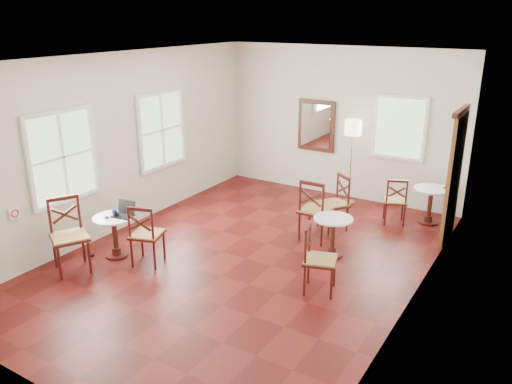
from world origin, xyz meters
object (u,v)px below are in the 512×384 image
at_px(floor_lamp, 353,133).
at_px(power_adapter, 91,255).
at_px(cafe_table_near, 115,232).
at_px(cafe_table_back, 430,202).
at_px(water_glass, 112,215).
at_px(chair_back_a, 395,201).
at_px(chair_near_a, 146,234).
at_px(chair_near_b, 69,236).
at_px(mouse, 107,217).
at_px(navy_mug, 115,213).
at_px(laptop, 124,212).
at_px(chair_back_b, 335,203).
at_px(chair_mid_b, 318,259).
at_px(cafe_table_mid, 333,232).
at_px(chair_mid_a, 315,210).

xyz_separation_m(floor_lamp, power_adapter, (-2.52, -4.34, -1.39)).
distance_m(cafe_table_near, cafe_table_back, 5.44).
bearing_deg(floor_lamp, water_glass, -117.49).
bearing_deg(water_glass, chair_back_a, 47.95).
xyz_separation_m(cafe_table_back, chair_near_a, (-3.20, -3.83, 0.07)).
distance_m(cafe_table_near, chair_near_b, 0.70).
bearing_deg(mouse, navy_mug, 77.81).
bearing_deg(laptop, water_glass, -126.25).
height_order(chair_near_a, laptop, chair_near_a).
distance_m(chair_back_b, navy_mug, 3.66).
distance_m(cafe_table_near, chair_back_b, 3.69).
relative_size(chair_mid_b, navy_mug, 7.55).
height_order(cafe_table_mid, chair_back_b, chair_back_b).
xyz_separation_m(cafe_table_near, floor_lamp, (2.18, 4.13, 1.01)).
relative_size(cafe_table_mid, chair_near_b, 0.58).
bearing_deg(chair_back_a, chair_mid_b, 65.18).
distance_m(chair_back_a, chair_back_b, 1.15).
xyz_separation_m(chair_mid_a, navy_mug, (-2.35, -2.13, 0.18)).
height_order(cafe_table_mid, laptop, laptop).
relative_size(floor_lamp, water_glass, 19.38).
height_order(cafe_table_back, chair_back_a, chair_back_a).
bearing_deg(chair_near_b, mouse, 10.68).
xyz_separation_m(cafe_table_near, chair_near_b, (-0.22, -0.65, 0.14)).
height_order(chair_near_a, navy_mug, chair_near_a).
bearing_deg(chair_back_b, chair_mid_b, -36.85).
xyz_separation_m(chair_near_a, chair_back_b, (1.85, 2.69, 0.00)).
bearing_deg(power_adapter, chair_mid_a, 41.46).
height_order(cafe_table_back, power_adapter, cafe_table_back).
bearing_deg(navy_mug, water_glass, -87.15).
height_order(cafe_table_mid, cafe_table_back, cafe_table_back).
relative_size(chair_near_b, chair_mid_a, 1.03).
distance_m(chair_mid_b, power_adapter, 3.59).
bearing_deg(chair_near_a, chair_back_a, -146.38).
distance_m(cafe_table_mid, floor_lamp, 2.66).
xyz_separation_m(chair_mid_b, mouse, (-3.15, -0.78, 0.20)).
distance_m(cafe_table_near, water_glass, 0.29).
height_order(cafe_table_mid, power_adapter, cafe_table_mid).
height_order(mouse, navy_mug, navy_mug).
bearing_deg(chair_near_a, cafe_table_near, -12.36).
relative_size(cafe_table_mid, chair_back_a, 0.74).
bearing_deg(floor_lamp, chair_back_a, -27.21).
distance_m(chair_mid_a, chair_back_b, 0.60).
bearing_deg(cafe_table_mid, chair_near_a, -143.01).
bearing_deg(chair_back_a, chair_near_b, 28.72).
height_order(chair_near_a, mouse, chair_near_a).
relative_size(cafe_table_mid, chair_mid_b, 0.67).
distance_m(floor_lamp, navy_mug, 4.68).
distance_m(chair_near_a, chair_back_a, 4.40).
height_order(chair_back_b, mouse, chair_back_b).
relative_size(chair_mid_a, floor_lamp, 0.64).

